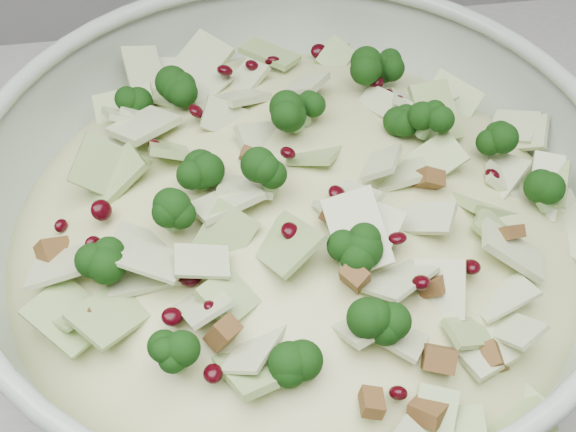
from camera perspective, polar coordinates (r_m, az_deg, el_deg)
The scene contains 2 objects.
mixing_bowl at distance 0.53m, azimuth 0.40°, elevation -2.15°, with size 0.47×0.47×0.16m.
salad at distance 0.51m, azimuth 0.41°, elevation -0.28°, with size 0.51×0.51×0.17m.
Camera 1 is at (0.16, 1.27, 1.40)m, focal length 50.00 mm.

